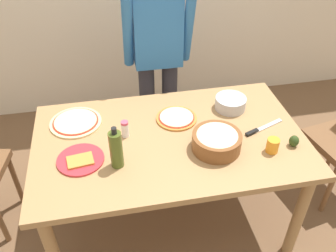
{
  "coord_description": "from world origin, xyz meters",
  "views": [
    {
      "loc": [
        -0.32,
        -1.61,
        2.14
      ],
      "look_at": [
        0.0,
        0.05,
        0.81
      ],
      "focal_mm": 38.82,
      "sensor_mm": 36.0,
      "label": 1
    }
  ],
  "objects_px": {
    "person_cook": "(158,52)",
    "pizza_cooked_on_tray": "(176,118)",
    "popcorn_bowl": "(217,140)",
    "pizza_raw_on_board": "(76,122)",
    "avocado": "(294,141)",
    "cup_orange": "(273,145)",
    "salt_shaker": "(125,129)",
    "olive_oil_bottle": "(116,149)",
    "dining_table": "(170,149)",
    "mixing_bowl_steel": "(230,103)",
    "chef_knife": "(260,129)",
    "plate_with_slice": "(80,160)"
  },
  "relations": [
    {
      "from": "pizza_raw_on_board",
      "to": "avocado",
      "type": "height_order",
      "value": "avocado"
    },
    {
      "from": "cup_orange",
      "to": "pizza_cooked_on_tray",
      "type": "bearing_deg",
      "value": 139.59
    },
    {
      "from": "salt_shaker",
      "to": "olive_oil_bottle",
      "type": "bearing_deg",
      "value": -105.49
    },
    {
      "from": "popcorn_bowl",
      "to": "mixing_bowl_steel",
      "type": "height_order",
      "value": "popcorn_bowl"
    },
    {
      "from": "plate_with_slice",
      "to": "olive_oil_bottle",
      "type": "height_order",
      "value": "olive_oil_bottle"
    },
    {
      "from": "plate_with_slice",
      "to": "chef_knife",
      "type": "distance_m",
      "value": 1.07
    },
    {
      "from": "cup_orange",
      "to": "salt_shaker",
      "type": "xyz_separation_m",
      "value": [
        -0.8,
        0.29,
        0.01
      ]
    },
    {
      "from": "pizza_raw_on_board",
      "to": "olive_oil_bottle",
      "type": "distance_m",
      "value": 0.49
    },
    {
      "from": "olive_oil_bottle",
      "to": "salt_shaker",
      "type": "bearing_deg",
      "value": 74.51
    },
    {
      "from": "popcorn_bowl",
      "to": "cup_orange",
      "type": "height_order",
      "value": "popcorn_bowl"
    },
    {
      "from": "pizza_raw_on_board",
      "to": "chef_knife",
      "type": "xyz_separation_m",
      "value": [
        1.1,
        -0.28,
        -0.0
      ]
    },
    {
      "from": "popcorn_bowl",
      "to": "salt_shaker",
      "type": "xyz_separation_m",
      "value": [
        -0.5,
        0.21,
        -0.01
      ]
    },
    {
      "from": "dining_table",
      "to": "plate_with_slice",
      "type": "bearing_deg",
      "value": -169.07
    },
    {
      "from": "popcorn_bowl",
      "to": "cup_orange",
      "type": "distance_m",
      "value": 0.31
    },
    {
      "from": "dining_table",
      "to": "mixing_bowl_steel",
      "type": "relative_size",
      "value": 8.0
    },
    {
      "from": "salt_shaker",
      "to": "avocado",
      "type": "distance_m",
      "value": 0.98
    },
    {
      "from": "person_cook",
      "to": "olive_oil_bottle",
      "type": "relative_size",
      "value": 6.33
    },
    {
      "from": "pizza_cooked_on_tray",
      "to": "salt_shaker",
      "type": "relative_size",
      "value": 2.42
    },
    {
      "from": "pizza_raw_on_board",
      "to": "olive_oil_bottle",
      "type": "relative_size",
      "value": 1.25
    },
    {
      "from": "person_cook",
      "to": "pizza_cooked_on_tray",
      "type": "height_order",
      "value": "person_cook"
    },
    {
      "from": "popcorn_bowl",
      "to": "pizza_cooked_on_tray",
      "type": "bearing_deg",
      "value": 117.5
    },
    {
      "from": "person_cook",
      "to": "salt_shaker",
      "type": "xyz_separation_m",
      "value": [
        -0.31,
        -0.69,
        -0.13
      ]
    },
    {
      "from": "mixing_bowl_steel",
      "to": "olive_oil_bottle",
      "type": "bearing_deg",
      "value": -152.93
    },
    {
      "from": "cup_orange",
      "to": "plate_with_slice",
      "type": "bearing_deg",
      "value": 173.33
    },
    {
      "from": "person_cook",
      "to": "pizza_raw_on_board",
      "type": "xyz_separation_m",
      "value": [
        -0.61,
        -0.51,
        -0.17
      ]
    },
    {
      "from": "dining_table",
      "to": "avocado",
      "type": "distance_m",
      "value": 0.73
    },
    {
      "from": "avocado",
      "to": "popcorn_bowl",
      "type": "bearing_deg",
      "value": 171.95
    },
    {
      "from": "olive_oil_bottle",
      "to": "avocado",
      "type": "height_order",
      "value": "olive_oil_bottle"
    },
    {
      "from": "pizza_raw_on_board",
      "to": "pizza_cooked_on_tray",
      "type": "xyz_separation_m",
      "value": [
        0.62,
        -0.08,
        -0.0
      ]
    },
    {
      "from": "plate_with_slice",
      "to": "cup_orange",
      "type": "bearing_deg",
      "value": -6.67
    },
    {
      "from": "dining_table",
      "to": "chef_knife",
      "type": "distance_m",
      "value": 0.56
    },
    {
      "from": "plate_with_slice",
      "to": "popcorn_bowl",
      "type": "bearing_deg",
      "value": -3.15
    },
    {
      "from": "dining_table",
      "to": "pizza_raw_on_board",
      "type": "xyz_separation_m",
      "value": [
        -0.55,
        0.25,
        0.1
      ]
    },
    {
      "from": "dining_table",
      "to": "cup_orange",
      "type": "bearing_deg",
      "value": -22.42
    },
    {
      "from": "cup_orange",
      "to": "salt_shaker",
      "type": "distance_m",
      "value": 0.85
    },
    {
      "from": "popcorn_bowl",
      "to": "avocado",
      "type": "xyz_separation_m",
      "value": [
        0.44,
        -0.06,
        -0.03
      ]
    },
    {
      "from": "pizza_raw_on_board",
      "to": "salt_shaker",
      "type": "relative_size",
      "value": 3.01
    },
    {
      "from": "plate_with_slice",
      "to": "pizza_cooked_on_tray",
      "type": "bearing_deg",
      "value": 24.55
    },
    {
      "from": "dining_table",
      "to": "chef_knife",
      "type": "bearing_deg",
      "value": -3.37
    },
    {
      "from": "cup_orange",
      "to": "avocado",
      "type": "relative_size",
      "value": 1.21
    },
    {
      "from": "dining_table",
      "to": "plate_with_slice",
      "type": "xyz_separation_m",
      "value": [
        -0.52,
        -0.1,
        0.1
      ]
    },
    {
      "from": "person_cook",
      "to": "pizza_cooked_on_tray",
      "type": "xyz_separation_m",
      "value": [
        0.02,
        -0.58,
        -0.17
      ]
    },
    {
      "from": "pizza_cooked_on_tray",
      "to": "popcorn_bowl",
      "type": "bearing_deg",
      "value": -62.5
    },
    {
      "from": "pizza_cooked_on_tray",
      "to": "chef_knife",
      "type": "distance_m",
      "value": 0.52
    },
    {
      "from": "popcorn_bowl",
      "to": "cup_orange",
      "type": "relative_size",
      "value": 3.29
    },
    {
      "from": "pizza_raw_on_board",
      "to": "olive_oil_bottle",
      "type": "bearing_deg",
      "value": -61.57
    },
    {
      "from": "avocado",
      "to": "person_cook",
      "type": "bearing_deg",
      "value": 123.01
    },
    {
      "from": "person_cook",
      "to": "pizza_raw_on_board",
      "type": "bearing_deg",
      "value": -140.08
    },
    {
      "from": "mixing_bowl_steel",
      "to": "olive_oil_bottle",
      "type": "height_order",
      "value": "olive_oil_bottle"
    },
    {
      "from": "person_cook",
      "to": "pizza_cooked_on_tray",
      "type": "relative_size",
      "value": 6.31
    }
  ]
}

